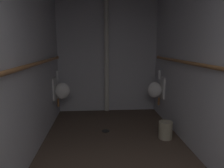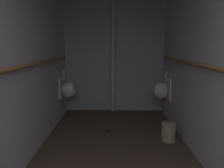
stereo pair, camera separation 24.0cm
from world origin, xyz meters
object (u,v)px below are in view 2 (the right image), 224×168
at_px(urinal_right_mid, 162,90).
at_px(waste_bin, 168,132).
at_px(floor_drain, 109,131).
at_px(urinal_left_mid, 68,89).
at_px(standpipe_back_wall, 113,56).

bearing_deg(urinal_right_mid, waste_bin, -96.03).
bearing_deg(floor_drain, urinal_right_mid, 30.02).
height_order(urinal_left_mid, waste_bin, urinal_left_mid).
distance_m(urinal_left_mid, standpipe_back_wall, 1.26).
xyz_separation_m(standpipe_back_wall, floor_drain, (-0.08, -1.13, -1.30)).
distance_m(urinal_right_mid, floor_drain, 1.40).
height_order(urinal_left_mid, standpipe_back_wall, standpipe_back_wall).
relative_size(urinal_right_mid, waste_bin, 2.61).
distance_m(urinal_left_mid, urinal_right_mid, 1.97).
height_order(urinal_left_mid, urinal_right_mid, same).
bearing_deg(floor_drain, waste_bin, -19.93).
bearing_deg(urinal_left_mid, standpipe_back_wall, 25.01).
distance_m(standpipe_back_wall, floor_drain, 1.72).
relative_size(urinal_left_mid, floor_drain, 5.39).
bearing_deg(urinal_right_mid, urinal_left_mid, 178.55).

